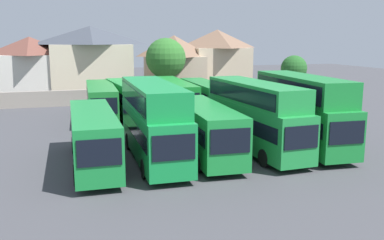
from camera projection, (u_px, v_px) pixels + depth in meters
ground at (151, 112)px, 44.88m from camera, size 140.00×140.00×0.00m
depot_boundary_wall at (140, 95)px, 51.09m from camera, size 56.00×0.50×1.80m
bus_1 at (93, 135)px, 25.55m from camera, size 2.59×10.67×3.34m
bus_2 at (153, 118)px, 26.61m from camera, size 2.75×10.97×4.89m
bus_3 at (204, 128)px, 27.60m from camera, size 2.98×10.32×3.39m
bus_4 at (255, 113)px, 28.69m from camera, size 3.10×10.81×4.74m
bus_5 at (302, 108)px, 29.79m from camera, size 3.14×10.85×5.07m
bus_6 at (101, 100)px, 40.05m from camera, size 2.85×11.35×3.34m
bus_7 at (130, 98)px, 40.78m from camera, size 3.37×11.24×3.45m
bus_8 at (173, 96)px, 42.20m from camera, size 2.88×11.70×3.50m
bus_9 at (205, 96)px, 42.67m from camera, size 2.64×10.41×3.32m
house_terrace_left at (31, 67)px, 54.30m from camera, size 7.64×7.68×7.84m
house_terrace_centre at (91, 61)px, 55.80m from camera, size 10.62×7.33×9.20m
house_terrace_right at (174, 64)px, 58.97m from camera, size 7.54×7.89×8.04m
house_terrace_far_right at (217, 60)px, 62.28m from camera, size 8.44×8.06×8.88m
tree_behind_wall at (294, 69)px, 54.07m from camera, size 3.29×3.29×5.52m
tree_right_of_lot at (166, 58)px, 53.69m from camera, size 5.06×5.06×7.69m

